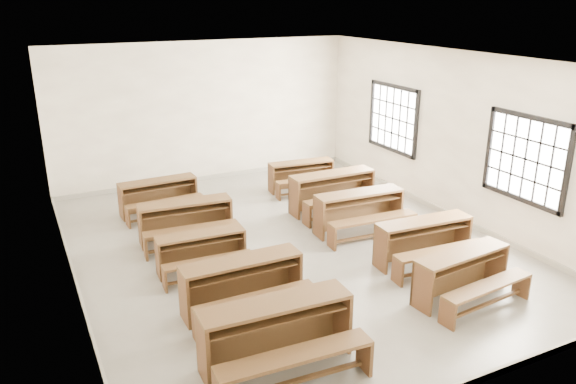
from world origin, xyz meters
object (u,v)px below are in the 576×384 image
desk_set_3 (186,219)px  desk_set_2 (202,250)px  desk_set_6 (425,239)px  desk_set_8 (333,189)px  desk_set_0 (278,330)px  desk_set_1 (243,282)px  desk_set_5 (464,272)px  desk_set_9 (302,174)px  desk_set_7 (360,209)px  desk_set_4 (159,194)px

desk_set_3 → desk_set_2: bearing=-90.9°
desk_set_6 → desk_set_8: desk_set_8 is taller
desk_set_2 → desk_set_0: bearing=-86.3°
desk_set_6 → desk_set_1: bearing=-175.1°
desk_set_5 → desk_set_9: size_ratio=1.07×
desk_set_1 → desk_set_5: desk_set_1 is taller
desk_set_7 → desk_set_1: bearing=-148.2°
desk_set_7 → desk_set_6: bearing=-78.6°
desk_set_0 → desk_set_1: bearing=88.2°
desk_set_8 → desk_set_6: bearing=-87.0°
desk_set_0 → desk_set_5: (3.04, 0.23, -0.06)m
desk_set_3 → desk_set_6: 4.09m
desk_set_0 → desk_set_2: (-0.03, 2.70, -0.11)m
desk_set_1 → desk_set_6: (3.18, 0.06, -0.01)m
desk_set_2 → desk_set_3: bearing=87.5°
desk_set_0 → desk_set_8: bearing=54.7°
desk_set_5 → desk_set_8: (0.12, 3.82, 0.05)m
desk_set_1 → desk_set_5: 3.13m
desk_set_5 → desk_set_6: 1.17m
desk_set_9 → desk_set_0: bearing=-114.6°
desk_set_3 → desk_set_5: desk_set_3 is taller
desk_set_3 → desk_set_5: size_ratio=1.03×
desk_set_2 → desk_set_9: (3.23, 2.77, 0.02)m
desk_set_2 → desk_set_4: (0.03, 2.78, 0.03)m
desk_set_9 → desk_set_6: bearing=-83.1°
desk_set_2 → desk_set_4: bearing=92.4°
desk_set_1 → desk_set_8: desk_set_8 is taller
desk_set_0 → desk_set_7: (3.06, 2.92, -0.03)m
desk_set_4 → desk_set_5: 6.07m
desk_set_3 → desk_set_7: 3.14m
desk_set_9 → desk_set_5: bearing=-86.0°
desk_set_2 → desk_set_6: 3.57m
desk_set_4 → desk_set_8: bearing=-26.7°
desk_set_3 → desk_set_9: 3.48m
desk_set_4 → desk_set_8: desk_set_8 is taller
desk_set_6 → desk_set_9: (-0.09, 4.10, -0.05)m
desk_set_0 → desk_set_5: 3.05m
desk_set_1 → desk_set_8: bearing=42.0°
desk_set_3 → desk_set_8: desk_set_8 is taller
desk_set_7 → desk_set_8: bearing=87.8°
desk_set_8 → desk_set_0: bearing=-127.5°
desk_set_8 → desk_set_7: bearing=-94.9°
desk_set_0 → desk_set_6: desk_set_0 is taller
desk_set_9 → desk_set_7: bearing=-87.4°
desk_set_0 → desk_set_8: size_ratio=1.05×
desk_set_1 → desk_set_4: (-0.11, 4.17, -0.04)m
desk_set_2 → desk_set_5: 3.94m
desk_set_7 → desk_set_4: bearing=143.3°
desk_set_5 → desk_set_1: bearing=154.2°
desk_set_3 → desk_set_4: size_ratio=1.08×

